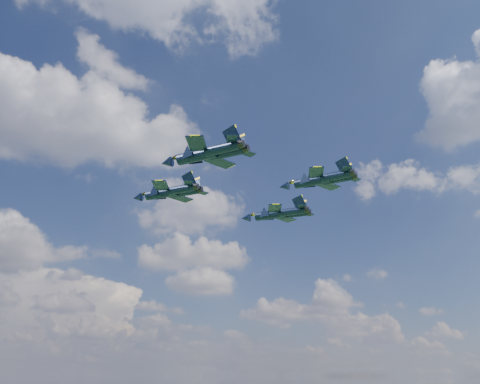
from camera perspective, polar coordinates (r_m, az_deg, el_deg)
name	(u,v)px	position (r m, az deg, el deg)	size (l,w,h in m)	color
jet_lead	(160,194)	(93.17, -9.76, -0.18)	(15.07, 12.99, 3.85)	black
jet_left	(195,156)	(74.01, -5.56, 4.39)	(14.81, 13.49, 3.86)	black
jet_right	(269,215)	(102.39, 3.51, -2.79)	(15.56, 13.18, 3.95)	black
jet_slot	(309,181)	(78.42, 8.46, 1.30)	(12.60, 11.78, 3.32)	black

